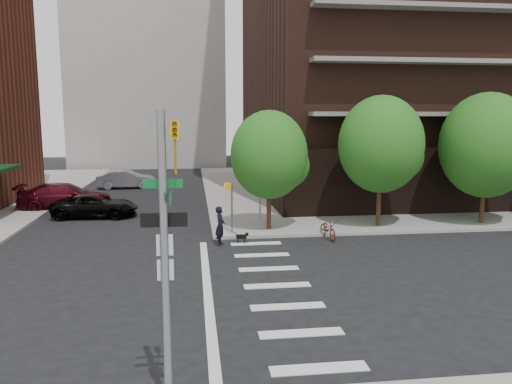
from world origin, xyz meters
name	(u,v)px	position (x,y,z in m)	size (l,w,h in m)	color
ground	(193,289)	(0.00, 0.00, 0.00)	(120.00, 120.00, 0.00)	black
sidewalk_ne	(431,186)	(20.50, 23.50, 0.07)	(39.00, 33.00, 0.15)	gray
crosswalk	(255,287)	(2.21, 0.00, 0.01)	(3.85, 13.00, 0.01)	silver
tree_a	(269,155)	(4.00, 8.50, 4.04)	(4.00, 4.00, 5.90)	#301E11
tree_b	(381,144)	(10.00, 8.50, 4.54)	(4.50, 4.50, 6.65)	#301E11
tree_c	(486,145)	(16.00, 8.50, 4.45)	(5.00, 5.00, 6.80)	#301E11
traffic_signal	(167,289)	(-0.47, -7.49, 2.70)	(0.90, 0.75, 6.00)	slate
pedestrian_signal	(238,199)	(2.32, 7.92, 1.85)	(2.18, 0.67, 2.60)	slate
parked_car_black	(95,206)	(-5.79, 13.49, 0.69)	(4.99, 2.30, 1.39)	black
parked_car_maroon	(65,196)	(-8.20, 16.45, 0.85)	(5.89, 2.39, 1.71)	#3E0912
parked_car_silver	(126,179)	(-5.50, 25.70, 0.79)	(4.78, 1.67, 1.57)	#9B9EA2
scooter	(328,229)	(6.67, 6.50, 0.50)	(0.66, 1.89, 1.00)	maroon
dog_walker	(220,226)	(1.30, 5.98, 0.92)	(0.44, 0.67, 1.85)	black
dog	(242,237)	(2.35, 6.21, 0.32)	(0.60, 0.22, 0.50)	black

